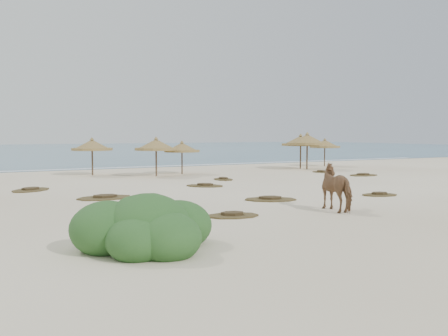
% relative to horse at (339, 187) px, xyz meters
% --- Properties ---
extents(ground, '(160.00, 160.00, 0.00)m').
position_rel_horse_xyz_m(ground, '(-0.29, 1.01, -0.90)').
color(ground, beige).
rests_on(ground, ground).
extents(ocean, '(200.00, 100.00, 0.01)m').
position_rel_horse_xyz_m(ocean, '(-0.29, 76.01, -0.89)').
color(ocean, '#24516D').
rests_on(ocean, ground).
extents(foam_line, '(70.00, 0.60, 0.01)m').
position_rel_horse_xyz_m(foam_line, '(-0.29, 27.01, -0.89)').
color(foam_line, white).
rests_on(foam_line, ground).
extents(palapa_2, '(3.38, 3.38, 2.68)m').
position_rel_horse_xyz_m(palapa_2, '(-4.21, 20.56, 1.18)').
color(palapa_2, brown).
rests_on(palapa_2, ground).
extents(palapa_3, '(3.78, 3.78, 2.73)m').
position_rel_horse_xyz_m(palapa_3, '(-0.56, 17.71, 1.22)').
color(palapa_3, brown).
rests_on(palapa_3, ground).
extents(palapa_4, '(3.40, 3.40, 2.43)m').
position_rel_horse_xyz_m(palapa_4, '(1.76, 18.58, 0.99)').
color(palapa_4, brown).
rests_on(palapa_4, ground).
extents(palapa_5, '(4.12, 4.12, 3.06)m').
position_rel_horse_xyz_m(palapa_5, '(12.55, 17.85, 1.48)').
color(palapa_5, brown).
rests_on(palapa_5, ground).
extents(palapa_6, '(3.97, 3.97, 2.93)m').
position_rel_horse_xyz_m(palapa_6, '(12.60, 18.78, 1.38)').
color(palapa_6, brown).
rests_on(palapa_6, ground).
extents(palapa_7, '(3.44, 3.44, 2.53)m').
position_rel_horse_xyz_m(palapa_7, '(16.42, 20.26, 1.07)').
color(palapa_7, brown).
rests_on(palapa_7, ground).
extents(horse, '(1.20, 2.22, 1.79)m').
position_rel_horse_xyz_m(horse, '(0.00, 0.00, 0.00)').
color(horse, brown).
rests_on(horse, ground).
extents(bush, '(3.72, 3.27, 1.66)m').
position_rel_horse_xyz_m(bush, '(-8.62, -2.58, -0.35)').
color(bush, '#366129').
rests_on(bush, ground).
extents(scrub_1, '(2.65, 1.82, 0.16)m').
position_rel_horse_xyz_m(scrub_1, '(-6.86, 7.82, -0.84)').
color(scrub_1, brown).
rests_on(scrub_1, ground).
extents(scrub_2, '(1.95, 1.63, 0.16)m').
position_rel_horse_xyz_m(scrub_2, '(-5.54, 6.34, -0.84)').
color(scrub_2, brown).
rests_on(scrub_2, ground).
extents(scrub_3, '(2.49, 2.48, 0.16)m').
position_rel_horse_xyz_m(scrub_3, '(-0.57, 10.24, -0.84)').
color(scrub_3, brown).
rests_on(scrub_3, ground).
extents(scrub_4, '(1.97, 1.55, 0.16)m').
position_rel_horse_xyz_m(scrub_4, '(4.84, 2.58, -0.84)').
color(scrub_4, brown).
rests_on(scrub_4, ground).
extents(scrub_5, '(2.23, 1.45, 0.16)m').
position_rel_horse_xyz_m(scrub_5, '(12.23, 11.19, -0.84)').
color(scrub_5, brown).
rests_on(scrub_5, ground).
extents(scrub_6, '(2.69, 2.68, 0.16)m').
position_rel_horse_xyz_m(scrub_6, '(-9.35, 12.68, -0.84)').
color(scrub_6, brown).
rests_on(scrub_6, ground).
extents(scrub_7, '(1.39, 1.89, 0.16)m').
position_rel_horse_xyz_m(scrub_7, '(2.17, 13.14, -0.84)').
color(scrub_7, brown).
rests_on(scrub_7, ground).
extents(scrub_9, '(2.73, 2.38, 0.16)m').
position_rel_horse_xyz_m(scrub_9, '(-0.60, 3.73, -0.84)').
color(scrub_9, brown).
rests_on(scrub_9, ground).
extents(scrub_10, '(1.26, 1.68, 0.16)m').
position_rel_horse_xyz_m(scrub_10, '(11.47, 14.78, -0.84)').
color(scrub_10, brown).
rests_on(scrub_10, ground).
extents(scrub_11, '(2.14, 1.65, 0.16)m').
position_rel_horse_xyz_m(scrub_11, '(-4.22, 0.76, -0.84)').
color(scrub_11, brown).
rests_on(scrub_11, ground).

